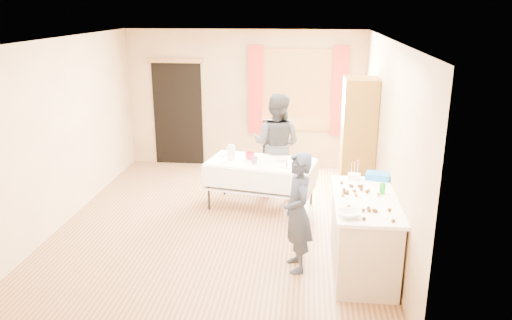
# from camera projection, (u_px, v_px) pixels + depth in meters

# --- Properties ---
(floor) EXTENTS (4.50, 5.50, 0.02)m
(floor) POSITION_uv_depth(u_px,v_px,m) (221.00, 223.00, 7.26)
(floor) COLOR #9E7047
(floor) RESTS_ON ground
(ceiling) EXTENTS (4.50, 5.50, 0.02)m
(ceiling) POSITION_uv_depth(u_px,v_px,m) (217.00, 38.00, 6.48)
(ceiling) COLOR white
(ceiling) RESTS_ON floor
(wall_back) EXTENTS (4.50, 0.02, 2.60)m
(wall_back) POSITION_uv_depth(u_px,v_px,m) (244.00, 99.00, 9.49)
(wall_back) COLOR tan
(wall_back) RESTS_ON floor
(wall_front) EXTENTS (4.50, 0.02, 2.60)m
(wall_front) POSITION_uv_depth(u_px,v_px,m) (164.00, 217.00, 4.25)
(wall_front) COLOR tan
(wall_front) RESTS_ON floor
(wall_left) EXTENTS (0.02, 5.50, 2.60)m
(wall_left) POSITION_uv_depth(u_px,v_px,m) (63.00, 132.00, 7.09)
(wall_left) COLOR tan
(wall_left) RESTS_ON floor
(wall_right) EXTENTS (0.02, 5.50, 2.60)m
(wall_right) POSITION_uv_depth(u_px,v_px,m) (387.00, 140.00, 6.65)
(wall_right) COLOR tan
(wall_right) RESTS_ON floor
(window_frame) EXTENTS (1.32, 0.06, 1.52)m
(window_frame) POSITION_uv_depth(u_px,v_px,m) (297.00, 90.00, 9.29)
(window_frame) COLOR olive
(window_frame) RESTS_ON wall_back
(window_pane) EXTENTS (1.20, 0.02, 1.40)m
(window_pane) POSITION_uv_depth(u_px,v_px,m) (297.00, 90.00, 9.28)
(window_pane) COLOR white
(window_pane) RESTS_ON wall_back
(curtain_left) EXTENTS (0.28, 0.06, 1.65)m
(curtain_left) POSITION_uv_depth(u_px,v_px,m) (255.00, 90.00, 9.32)
(curtain_left) COLOR #B33026
(curtain_left) RESTS_ON wall_back
(curtain_right) EXTENTS (0.28, 0.06, 1.65)m
(curtain_right) POSITION_uv_depth(u_px,v_px,m) (340.00, 91.00, 9.17)
(curtain_right) COLOR #B33026
(curtain_right) RESTS_ON wall_back
(doorway) EXTENTS (0.95, 0.04, 2.00)m
(doorway) POSITION_uv_depth(u_px,v_px,m) (178.00, 114.00, 9.68)
(doorway) COLOR black
(doorway) RESTS_ON floor
(door_lintel) EXTENTS (1.05, 0.06, 0.08)m
(door_lintel) POSITION_uv_depth(u_px,v_px,m) (175.00, 61.00, 9.35)
(door_lintel) COLOR olive
(door_lintel) RESTS_ON wall_back
(cabinet) EXTENTS (0.50, 0.60, 1.98)m
(cabinet) POSITION_uv_depth(u_px,v_px,m) (358.00, 142.00, 7.74)
(cabinet) COLOR brown
(cabinet) RESTS_ON floor
(counter) EXTENTS (0.72, 1.52, 0.91)m
(counter) POSITION_uv_depth(u_px,v_px,m) (363.00, 234.00, 5.85)
(counter) COLOR beige
(counter) RESTS_ON floor
(party_table) EXTENTS (1.75, 1.13, 0.75)m
(party_table) POSITION_uv_depth(u_px,v_px,m) (261.00, 180.00, 7.68)
(party_table) COLOR black
(party_table) RESTS_ON floor
(chair) EXTENTS (0.47, 0.47, 1.12)m
(chair) POSITION_uv_depth(u_px,v_px,m) (275.00, 166.00, 8.72)
(chair) COLOR black
(chair) RESTS_ON floor
(girl) EXTENTS (0.70, 0.61, 1.45)m
(girl) POSITION_uv_depth(u_px,v_px,m) (298.00, 212.00, 5.79)
(girl) COLOR #232A3C
(girl) RESTS_ON floor
(woman) EXTENTS (1.17, 1.08, 1.69)m
(woman) POSITION_uv_depth(u_px,v_px,m) (277.00, 144.00, 8.13)
(woman) COLOR black
(woman) RESTS_ON floor
(soda_can) EXTENTS (0.08, 0.08, 0.12)m
(soda_can) POSITION_uv_depth(u_px,v_px,m) (382.00, 189.00, 5.83)
(soda_can) COLOR #199020
(soda_can) RESTS_ON counter
(mixing_bowl) EXTENTS (0.34, 0.34, 0.06)m
(mixing_bowl) POSITION_uv_depth(u_px,v_px,m) (349.00, 214.00, 5.21)
(mixing_bowl) COLOR white
(mixing_bowl) RESTS_ON counter
(foam_block) EXTENTS (0.17, 0.13, 0.08)m
(foam_block) POSITION_uv_depth(u_px,v_px,m) (354.00, 177.00, 6.30)
(foam_block) COLOR white
(foam_block) RESTS_ON counter
(blue_basket) EXTENTS (0.34, 0.27, 0.08)m
(blue_basket) POSITION_uv_depth(u_px,v_px,m) (378.00, 176.00, 6.32)
(blue_basket) COLOR blue
(blue_basket) RESTS_ON counter
(pitcher) EXTENTS (0.13, 0.13, 0.22)m
(pitcher) POSITION_uv_depth(u_px,v_px,m) (232.00, 153.00, 7.61)
(pitcher) COLOR silver
(pitcher) RESTS_ON party_table
(cup_red) EXTENTS (0.27, 0.27, 0.11)m
(cup_red) POSITION_uv_depth(u_px,v_px,m) (250.00, 156.00, 7.66)
(cup_red) COLOR red
(cup_red) RESTS_ON party_table
(cup_rainbow) EXTENTS (0.21, 0.21, 0.11)m
(cup_rainbow) POSITION_uv_depth(u_px,v_px,m) (254.00, 161.00, 7.44)
(cup_rainbow) COLOR red
(cup_rainbow) RESTS_ON party_table
(small_bowl) EXTENTS (0.32, 0.32, 0.06)m
(small_bowl) POSITION_uv_depth(u_px,v_px,m) (282.00, 159.00, 7.59)
(small_bowl) COLOR white
(small_bowl) RESTS_ON party_table
(pastry_tray) EXTENTS (0.33, 0.27, 0.02)m
(pastry_tray) POSITION_uv_depth(u_px,v_px,m) (292.00, 166.00, 7.32)
(pastry_tray) COLOR white
(pastry_tray) RESTS_ON party_table
(bottle) EXTENTS (0.07, 0.07, 0.16)m
(bottle) POSITION_uv_depth(u_px,v_px,m) (229.00, 149.00, 7.91)
(bottle) COLOR white
(bottle) RESTS_ON party_table
(cake_balls) EXTENTS (0.51, 1.13, 0.04)m
(cake_balls) POSITION_uv_depth(u_px,v_px,m) (361.00, 198.00, 5.67)
(cake_balls) COLOR #3F2314
(cake_balls) RESTS_ON counter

